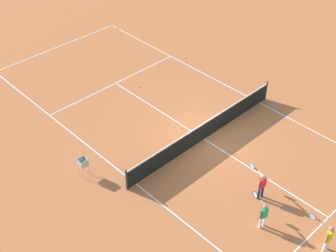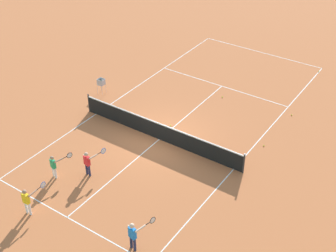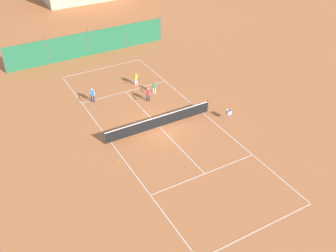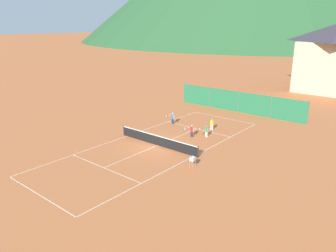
% 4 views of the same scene
% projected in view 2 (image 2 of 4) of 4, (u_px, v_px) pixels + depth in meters
% --- Properties ---
extents(ground_plane, '(600.00, 600.00, 0.00)m').
position_uv_depth(ground_plane, '(159.00, 139.00, 22.98)').
color(ground_plane, '#BC6638').
extents(court_line_markings, '(8.25, 23.85, 0.01)m').
position_uv_depth(court_line_markings, '(159.00, 139.00, 22.98)').
color(court_line_markings, white).
rests_on(court_line_markings, ground).
extents(tennis_net, '(9.18, 0.08, 1.06)m').
position_uv_depth(tennis_net, '(159.00, 131.00, 22.70)').
color(tennis_net, '#2D2D2D').
rests_on(tennis_net, ground).
extents(player_far_baseline, '(0.58, 0.94, 1.16)m').
position_uv_depth(player_far_baseline, '(54.00, 165.00, 20.27)').
color(player_far_baseline, white).
rests_on(player_far_baseline, ground).
extents(player_near_baseline, '(0.61, 1.02, 1.29)m').
position_uv_depth(player_near_baseline, '(134.00, 234.00, 16.88)').
color(player_near_baseline, '#23284C').
rests_on(player_near_baseline, ground).
extents(player_near_service, '(0.43, 1.04, 1.25)m').
position_uv_depth(player_near_service, '(27.00, 199.00, 18.40)').
color(player_near_service, white).
rests_on(player_near_service, ground).
extents(player_far_service, '(0.55, 1.00, 1.24)m').
position_uv_depth(player_far_service, '(88.00, 162.00, 20.37)').
color(player_far_service, '#23284C').
rests_on(player_far_service, ground).
extents(tennis_ball_alley_left, '(0.07, 0.07, 0.07)m').
position_uv_depth(tennis_ball_alley_left, '(292.00, 115.00, 24.74)').
color(tennis_ball_alley_left, '#CCE033').
rests_on(tennis_ball_alley_left, ground).
extents(tennis_ball_by_net_left, '(0.07, 0.07, 0.07)m').
position_uv_depth(tennis_ball_by_net_left, '(222.00, 97.00, 26.27)').
color(tennis_ball_by_net_left, '#CCE033').
rests_on(tennis_ball_by_net_left, ground).
extents(tennis_ball_service_box, '(0.07, 0.07, 0.07)m').
position_uv_depth(tennis_ball_service_box, '(264.00, 146.00, 22.49)').
color(tennis_ball_service_box, '#CCE033').
rests_on(tennis_ball_service_box, ground).
extents(tennis_ball_far_corner, '(0.07, 0.07, 0.07)m').
position_uv_depth(tennis_ball_far_corner, '(319.00, 71.00, 28.81)').
color(tennis_ball_far_corner, '#CCE033').
rests_on(tennis_ball_far_corner, ground).
extents(tennis_ball_by_net_right, '(0.07, 0.07, 0.07)m').
position_uv_depth(tennis_ball_by_net_right, '(171.00, 125.00, 23.92)').
color(tennis_ball_by_net_right, '#CCE033').
rests_on(tennis_ball_by_net_right, ground).
extents(ball_hopper, '(0.36, 0.36, 0.89)m').
position_uv_depth(ball_hopper, '(101.00, 83.00, 26.34)').
color(ball_hopper, '#B7B7BC').
rests_on(ball_hopper, ground).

